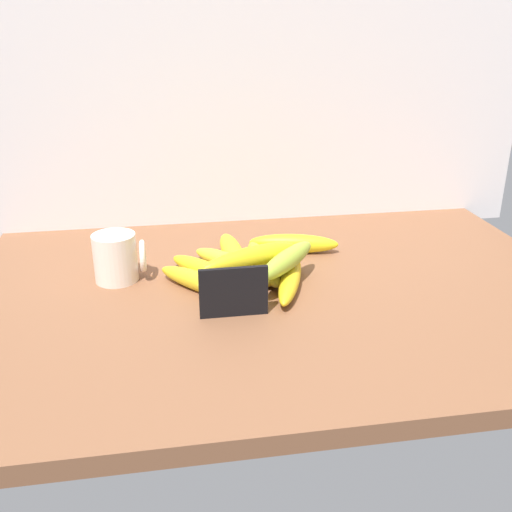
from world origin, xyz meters
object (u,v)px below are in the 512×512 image
(banana_0, at_px, (294,243))
(banana_3, at_px, (263,263))
(coffee_mug, at_px, (117,258))
(banana_4, at_px, (228,275))
(banana_10, at_px, (250,258))
(banana_7, at_px, (290,280))
(banana_8, at_px, (228,262))
(banana_9, at_px, (287,260))
(banana_1, at_px, (208,272))
(banana_5, at_px, (204,283))
(banana_6, at_px, (246,279))
(chalkboard_sign, at_px, (234,294))
(banana_2, at_px, (232,252))

(banana_0, distance_m, banana_3, 0.12)
(coffee_mug, relative_size, banana_4, 0.60)
(banana_10, bearing_deg, banana_7, -6.31)
(banana_8, bearing_deg, banana_4, -98.23)
(banana_9, bearing_deg, banana_1, 159.50)
(banana_0, height_order, banana_3, same)
(banana_4, bearing_deg, coffee_mug, 163.57)
(banana_1, height_order, banana_9, banana_9)
(coffee_mug, distance_m, banana_7, 0.31)
(banana_7, bearing_deg, coffee_mug, 163.37)
(banana_3, height_order, banana_5, banana_3)
(banana_3, bearing_deg, banana_9, -66.72)
(banana_4, relative_size, banana_7, 0.79)
(banana_6, bearing_deg, banana_7, -5.45)
(banana_1, relative_size, banana_4, 1.25)
(banana_6, bearing_deg, banana_3, 58.52)
(chalkboard_sign, xyz_separation_m, coffee_mug, (-0.19, 0.17, 0.01))
(banana_5, xyz_separation_m, banana_7, (0.15, -0.01, -0.00))
(banana_4, bearing_deg, banana_8, 81.77)
(banana_8, height_order, banana_9, banana_9)
(banana_6, bearing_deg, banana_0, 52.58)
(banana_3, bearing_deg, banana_10, -116.51)
(banana_2, bearing_deg, banana_1, -123.45)
(banana_2, height_order, banana_5, banana_2)
(banana_0, bearing_deg, banana_5, -141.56)
(banana_6, relative_size, banana_9, 0.96)
(banana_3, distance_m, banana_5, 0.13)
(chalkboard_sign, distance_m, banana_6, 0.10)
(coffee_mug, relative_size, banana_9, 0.51)
(chalkboard_sign, relative_size, banana_1, 0.57)
(chalkboard_sign, bearing_deg, banana_3, 64.32)
(chalkboard_sign, bearing_deg, banana_8, 85.66)
(banana_0, xyz_separation_m, banana_6, (-0.12, -0.16, 0.00))
(banana_2, bearing_deg, chalkboard_sign, -96.85)
(banana_4, xyz_separation_m, banana_9, (0.10, -0.02, 0.03))
(chalkboard_sign, bearing_deg, banana_9, 40.45)
(banana_1, bearing_deg, banana_8, 45.56)
(banana_3, xyz_separation_m, banana_6, (-0.04, -0.07, 0.00))
(banana_1, distance_m, banana_4, 0.04)
(banana_0, height_order, banana_9, banana_9)
(banana_5, bearing_deg, banana_8, 59.14)
(chalkboard_sign, distance_m, coffee_mug, 0.25)
(chalkboard_sign, height_order, banana_5, chalkboard_sign)
(banana_4, bearing_deg, chalkboard_sign, -91.91)
(banana_1, relative_size, banana_5, 0.95)
(coffee_mug, xyz_separation_m, banana_4, (0.19, -0.06, -0.02))
(banana_1, distance_m, banana_10, 0.10)
(banana_0, distance_m, banana_9, 0.17)
(banana_7, xyz_separation_m, banana_8, (-0.10, 0.10, -0.00))
(banana_9, bearing_deg, banana_2, 120.83)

